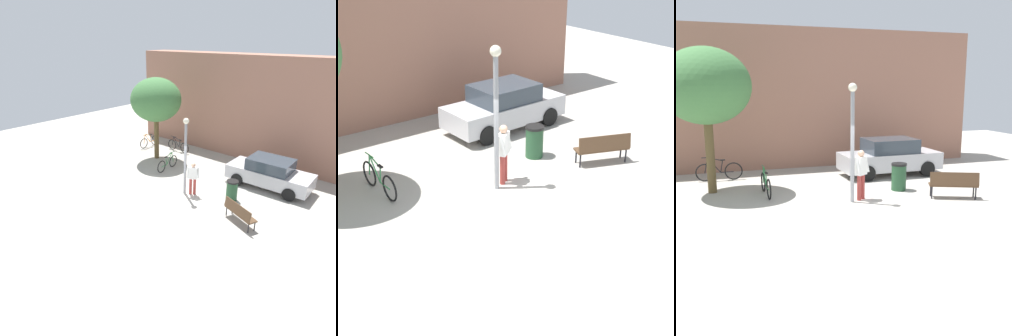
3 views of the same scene
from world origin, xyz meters
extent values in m
plane|color=#A8A399|center=(0.00, 0.00, 0.00)|extent=(36.00, 36.00, 0.00)
cube|color=#9E6B56|center=(0.00, 8.15, 3.13)|extent=(16.62, 2.00, 6.25)
cylinder|color=gray|center=(0.23, 1.11, 1.78)|extent=(0.13, 0.13, 3.55)
sphere|color=#F2EACC|center=(0.23, 1.11, 3.67)|extent=(0.28, 0.28, 0.28)
cylinder|color=#9E3833|center=(0.68, 1.34, 0.42)|extent=(0.14, 0.14, 0.85)
cylinder|color=#9E3833|center=(0.51, 1.22, 0.42)|extent=(0.14, 0.14, 0.85)
cube|color=white|center=(0.59, 1.28, 1.15)|extent=(0.45, 0.41, 0.60)
sphere|color=tan|center=(0.59, 1.28, 1.56)|extent=(0.22, 0.22, 0.22)
cylinder|color=white|center=(0.83, 1.38, 1.18)|extent=(0.20, 0.24, 0.55)
cylinder|color=white|center=(0.41, 1.10, 1.18)|extent=(0.20, 0.24, 0.55)
cube|color=#513823|center=(3.63, 0.55, 0.45)|extent=(1.65, 1.01, 0.06)
cube|color=#513823|center=(3.56, 0.37, 0.70)|extent=(1.53, 0.72, 0.44)
cylinder|color=black|center=(3.03, 0.97, 0.21)|extent=(0.05, 0.05, 0.42)
cylinder|color=black|center=(4.36, 0.42, 0.21)|extent=(0.05, 0.05, 0.42)
cylinder|color=black|center=(2.91, 0.67, 0.21)|extent=(0.05, 0.05, 0.42)
cylinder|color=black|center=(4.24, 0.13, 0.21)|extent=(0.05, 0.05, 0.42)
cylinder|color=brown|center=(-4.12, 3.72, 1.32)|extent=(0.30, 0.30, 2.65)
ellipsoid|color=#41753E|center=(-4.12, 3.72, 3.72)|extent=(3.06, 3.06, 2.60)
torus|color=black|center=(-2.38, 3.30, 0.36)|extent=(0.09, 0.71, 0.71)
torus|color=black|center=(-2.32, 2.21, 0.36)|extent=(0.09, 0.71, 0.71)
cylinder|color=#338447|center=(-2.36, 2.94, 0.64)|extent=(0.06, 0.50, 0.64)
cylinder|color=#338447|center=(-2.36, 2.89, 0.88)|extent=(0.07, 0.58, 0.18)
cylinder|color=#338447|center=(-2.34, 2.65, 0.57)|extent=(0.04, 0.14, 0.48)
cylinder|color=#338447|center=(-2.33, 2.46, 0.33)|extent=(0.06, 0.50, 0.04)
cylinder|color=#338447|center=(-2.38, 3.24, 0.64)|extent=(0.05, 0.17, 0.63)
cube|color=black|center=(-2.34, 2.60, 0.83)|extent=(0.09, 0.20, 0.04)
cylinder|color=#338447|center=(-2.37, 3.17, 0.95)|extent=(0.05, 0.44, 0.03)
torus|color=black|center=(-4.40, 5.58, 0.36)|extent=(0.71, 0.06, 0.71)
torus|color=black|center=(-3.30, 5.56, 0.36)|extent=(0.71, 0.06, 0.71)
cylinder|color=black|center=(-4.04, 5.57, 0.64)|extent=(0.50, 0.04, 0.64)
cylinder|color=black|center=(-3.99, 5.57, 0.88)|extent=(0.58, 0.05, 0.18)
cylinder|color=black|center=(-3.75, 5.57, 0.57)|extent=(0.14, 0.04, 0.48)
cylinder|color=black|center=(-3.55, 5.56, 0.33)|extent=(0.50, 0.04, 0.04)
cylinder|color=black|center=(-4.34, 5.58, 0.64)|extent=(0.17, 0.04, 0.63)
cube|color=black|center=(-3.70, 5.57, 0.83)|extent=(0.20, 0.08, 0.04)
cylinder|color=black|center=(-4.27, 5.58, 0.95)|extent=(0.44, 0.04, 0.03)
cube|color=#B7B7BC|center=(3.05, 4.52, 0.62)|extent=(4.25, 1.84, 0.70)
cube|color=#333D47|center=(3.05, 4.52, 1.25)|extent=(2.15, 1.63, 0.60)
cylinder|color=black|center=(4.37, 5.36, 0.32)|extent=(0.65, 0.24, 0.64)
cylinder|color=black|center=(4.43, 3.76, 0.32)|extent=(0.65, 0.24, 0.64)
cylinder|color=black|center=(1.68, 5.27, 0.32)|extent=(0.65, 0.24, 0.64)
cylinder|color=black|center=(1.73, 3.67, 0.32)|extent=(0.65, 0.24, 0.64)
cylinder|color=#234C2D|center=(2.34, 2.06, 0.45)|extent=(0.53, 0.53, 0.91)
cylinder|color=black|center=(2.34, 2.06, 0.95)|extent=(0.56, 0.56, 0.08)
camera|label=1|loc=(8.58, -9.65, 7.21)|focal=32.79mm
camera|label=2|loc=(-6.73, -8.46, 6.41)|focal=53.76mm
camera|label=3|loc=(-3.85, -10.88, 3.75)|focal=43.10mm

